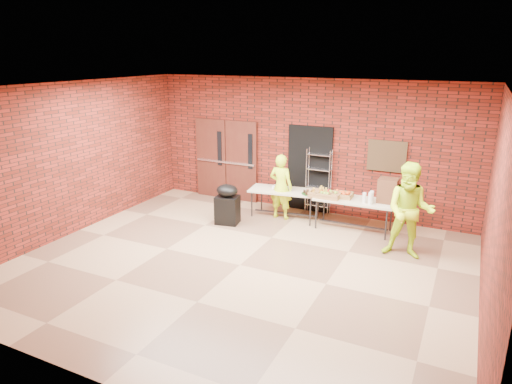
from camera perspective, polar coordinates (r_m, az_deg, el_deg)
room at (r=7.95m, az=-2.15°, el=1.29°), size 8.08×7.08×3.28m
double_doors at (r=12.03m, az=-3.72°, el=4.04°), size 1.78×0.12×2.10m
dark_doorway at (r=11.13m, az=6.70°, el=2.86°), size 1.10×0.06×2.10m
bronze_plaque at (r=10.58m, az=16.03°, el=4.34°), size 0.85×0.04×0.70m
wire_rack at (r=10.98m, az=7.80°, el=1.26°), size 0.59×0.21×1.60m
table_left at (r=10.69m, az=3.64°, el=-0.04°), size 1.73×0.90×0.68m
table_right at (r=10.14m, az=12.18°, el=-1.22°), size 1.72×0.75×0.70m
basket_bananas at (r=10.19m, az=8.08°, el=-0.17°), size 0.48×0.37×0.15m
basket_oranges at (r=10.20m, az=10.71°, el=-0.33°), size 0.44×0.34×0.14m
basket_apples at (r=10.12m, az=9.12°, el=-0.34°), size 0.49×0.38×0.15m
muffin_tray at (r=10.42m, az=6.81°, el=-0.01°), size 0.39×0.39×0.10m
napkin_box at (r=10.79m, az=2.63°, el=0.64°), size 0.20×0.13×0.07m
coffee_dispenser at (r=10.03m, az=16.15°, el=0.19°), size 0.40×0.35×0.52m
cup_stack_front at (r=9.90m, az=13.37°, el=-0.71°), size 0.08×0.08×0.23m
cup_stack_mid at (r=9.84m, az=14.09°, el=-0.78°), size 0.09×0.09×0.26m
cup_stack_back at (r=10.00m, az=14.26°, el=-0.55°), size 0.08×0.08×0.25m
covered_grill at (r=10.37m, az=-3.60°, el=-1.51°), size 0.57×0.51×0.92m
volunteer_woman at (r=10.60m, az=3.13°, el=0.66°), size 0.58×0.39×1.54m
volunteer_man at (r=8.99m, az=18.65°, el=-2.27°), size 0.94×0.75×1.85m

